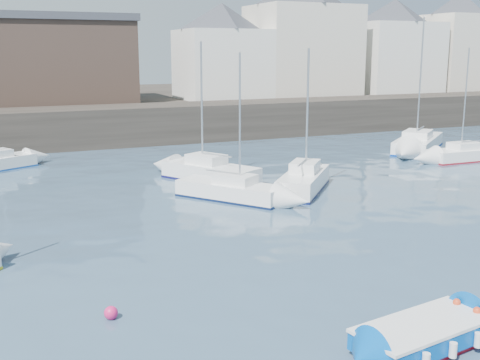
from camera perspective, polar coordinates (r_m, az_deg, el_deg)
name	(u,v)px	position (r m, az deg, el deg)	size (l,w,h in m)	color
water	(406,311)	(18.40, 15.44, -11.88)	(220.00, 220.00, 0.00)	#2D4760
quay_wall	(126,125)	(49.47, -10.75, 5.16)	(90.00, 5.00, 3.00)	#28231E
land_strip	(88,107)	(67.06, -14.23, 6.70)	(90.00, 32.00, 2.80)	#28231E
bldg_east_a	(303,36)	(62.99, 5.95, 13.43)	(13.36, 13.36, 11.80)	beige
bldg_east_b	(394,46)	(68.64, 14.36, 12.23)	(11.88, 11.88, 9.95)	white
bldg_east_c	(458,41)	(74.48, 20.00, 12.24)	(11.14, 11.14, 10.95)	beige
bldg_east_d	(222,51)	(58.63, -1.70, 12.17)	(11.14, 11.14, 8.95)	white
warehouse	(34,59)	(56.12, -18.93, 10.77)	(16.40, 10.40, 7.60)	#3D2D26
blue_dinghy	(424,334)	(16.22, 17.03, -13.82)	(3.96, 2.24, 0.72)	maroon
sailboat_b	(231,190)	(30.30, -0.87, -0.96)	(4.73, 5.66, 7.27)	white
sailboat_c	(304,181)	(32.23, 6.06, -0.05)	(5.11, 5.47, 7.48)	white
sailboat_d	(467,154)	(43.92, 20.74, 2.34)	(5.93, 1.96, 7.54)	white
sailboat_f	(210,172)	(34.57, -2.87, 0.80)	(4.60, 6.23, 7.86)	white
sailboat_g	(418,143)	(47.38, 16.53, 3.41)	(7.45, 6.80, 9.70)	white
buoy_near	(111,319)	(17.67, -12.11, -12.73)	(0.39, 0.39, 0.39)	#DB1D64
buoy_far	(259,195)	(31.30, 1.79, -1.43)	(0.42, 0.42, 0.42)	#DB1D64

